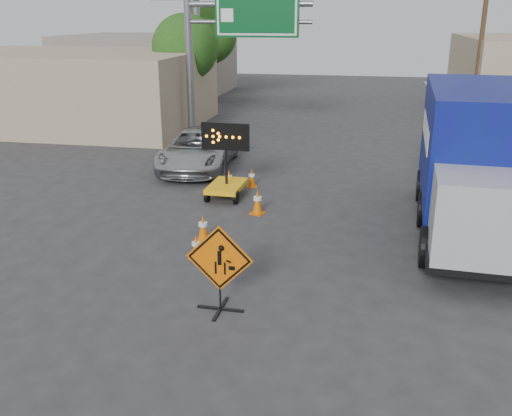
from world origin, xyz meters
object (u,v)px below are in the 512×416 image
(pickup_truck, at_px, (199,149))
(box_truck, at_px, (472,169))
(construction_sign, at_px, (220,267))
(arrow_board, at_px, (227,181))

(pickup_truck, distance_m, box_truck, 11.04)
(construction_sign, bearing_deg, pickup_truck, 110.42)
(box_truck, bearing_deg, construction_sign, -131.18)
(construction_sign, distance_m, arrow_board, 7.85)
(pickup_truck, bearing_deg, construction_sign, -75.37)
(construction_sign, height_order, arrow_board, arrow_board)
(construction_sign, height_order, pickup_truck, construction_sign)
(arrow_board, relative_size, box_truck, 0.30)
(construction_sign, xyz_separation_m, pickup_truck, (-3.84, 11.24, -0.23))
(pickup_truck, xyz_separation_m, box_truck, (9.64, -5.28, 1.06))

